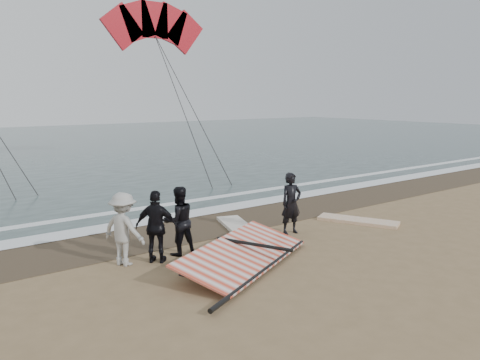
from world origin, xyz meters
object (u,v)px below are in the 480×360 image
(man_main, at_px, (291,203))
(board_white, at_px, (358,221))
(board_cream, at_px, (240,228))
(sail_rig, at_px, (238,256))

(man_main, relative_size, board_white, 0.72)
(board_cream, bearing_deg, board_white, -5.14)
(man_main, xyz_separation_m, board_white, (2.53, -0.37, -0.84))
(man_main, relative_size, sail_rig, 0.42)
(board_cream, xyz_separation_m, sail_rig, (-1.74, -2.29, 0.14))
(board_cream, bearing_deg, man_main, -30.66)
(man_main, bearing_deg, board_white, 0.29)
(board_cream, bearing_deg, sail_rig, -109.26)
(sail_rig, bearing_deg, man_main, 22.86)
(board_white, height_order, board_cream, board_cream)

